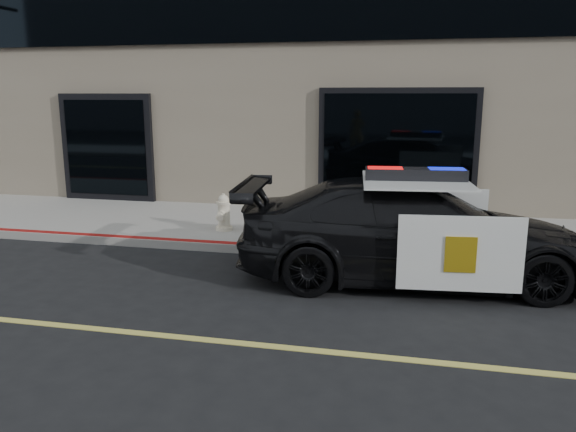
# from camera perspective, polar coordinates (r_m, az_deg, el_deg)

# --- Properties ---
(ground) EXTENTS (120.00, 120.00, 0.00)m
(ground) POSITION_cam_1_polar(r_m,az_deg,el_deg) (6.25, 17.69, -14.32)
(ground) COLOR black
(ground) RESTS_ON ground
(sidewalk_n) EXTENTS (60.00, 3.50, 0.15)m
(sidewalk_n) POSITION_cam_1_polar(r_m,az_deg,el_deg) (11.17, 15.52, -1.95)
(sidewalk_n) COLOR gray
(sidewalk_n) RESTS_ON ground
(police_car) EXTENTS (3.13, 5.58, 1.69)m
(police_car) POSITION_cam_1_polar(r_m,az_deg,el_deg) (8.51, 12.57, -1.47)
(police_car) COLOR black
(police_car) RESTS_ON ground
(fire_hydrant) EXTENTS (0.32, 0.45, 0.72)m
(fire_hydrant) POSITION_cam_1_polar(r_m,az_deg,el_deg) (10.89, -6.55, 0.28)
(fire_hydrant) COLOR beige
(fire_hydrant) RESTS_ON sidewalk_n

